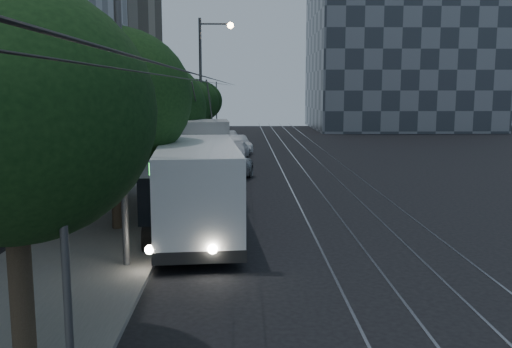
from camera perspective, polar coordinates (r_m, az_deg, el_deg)
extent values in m
plane|color=black|center=(20.08, 5.38, -6.88)|extent=(120.00, 120.00, 0.00)
cube|color=slate|center=(39.89, -8.89, 0.96)|extent=(5.00, 90.00, 0.15)
cube|color=gray|center=(39.65, 2.34, 0.91)|extent=(0.08, 90.00, 0.02)
cube|color=gray|center=(39.78, 4.41, 0.92)|extent=(0.08, 90.00, 0.02)
cube|color=gray|center=(39.97, 6.63, 0.92)|extent=(0.08, 90.00, 0.02)
cube|color=gray|center=(40.20, 8.66, 0.93)|extent=(0.08, 90.00, 0.02)
cylinder|color=black|center=(39.23, -3.72, 9.01)|extent=(0.02, 90.00, 0.02)
cylinder|color=black|center=(39.21, -2.68, 9.02)|extent=(0.02, 90.00, 0.02)
cylinder|color=#4E4E50|center=(9.94, -18.65, -5.63)|extent=(0.14, 0.14, 6.00)
cylinder|color=#4E4E50|center=(29.44, -7.23, 4.00)|extent=(0.14, 0.14, 6.00)
cylinder|color=#4E4E50|center=(49.34, -4.94, 5.91)|extent=(0.14, 0.14, 6.00)
cylinder|color=#4E4E50|center=(69.30, -3.97, 6.72)|extent=(0.14, 0.14, 6.00)
cube|color=#373E47|center=(77.23, 14.17, 13.37)|extent=(22.00, 18.00, 24.00)
cube|color=white|center=(22.49, -5.89, -0.31)|extent=(3.73, 12.85, 3.01)
cube|color=black|center=(22.74, -5.84, -3.67)|extent=(3.77, 12.89, 0.37)
cube|color=black|center=(22.99, -5.80, 0.22)|extent=(3.57, 10.22, 1.11)
cube|color=black|center=(16.25, -7.58, -2.79)|extent=(2.39, 0.28, 1.37)
cube|color=black|center=(28.69, -4.96, 2.13)|extent=(2.19, 0.26, 1.06)
cube|color=#29F942|center=(16.09, -7.65, 0.53)|extent=(1.69, 0.20, 0.34)
cube|color=gray|center=(25.43, -5.42, 4.75)|extent=(2.48, 2.50, 0.53)
sphere|color=white|center=(16.65, -10.60, -7.45)|extent=(0.27, 0.27, 0.27)
sphere|color=white|center=(16.46, -4.37, -7.51)|extent=(0.27, 0.27, 0.27)
cylinder|color=#4E4E50|center=(26.51, -5.97, 6.85)|extent=(0.06, 4.78, 2.17)
cylinder|color=#4E4E50|center=(26.47, -4.60, 6.86)|extent=(0.06, 4.78, 2.17)
cylinder|color=black|center=(18.97, -10.69, -6.27)|extent=(0.32, 1.06, 1.06)
cylinder|color=black|center=(18.73, -2.79, -6.32)|extent=(0.32, 1.06, 1.06)
cylinder|color=black|center=(25.58, -8.28, -2.32)|extent=(0.32, 1.06, 1.06)
cylinder|color=black|center=(25.40, -2.45, -2.32)|extent=(0.32, 1.06, 1.06)
cylinder|color=black|center=(27.56, -7.79, -1.52)|extent=(0.32, 1.06, 1.06)
cylinder|color=black|center=(27.40, -2.39, -1.51)|extent=(0.32, 1.06, 1.06)
imported|color=#B9BDC2|center=(32.52, -3.30, 0.52)|extent=(3.74, 5.89, 1.51)
imported|color=silver|center=(38.52, -3.98, 1.73)|extent=(1.71, 4.20, 1.43)
imported|color=silver|center=(43.46, -1.94, 2.39)|extent=(2.21, 4.32, 1.20)
imported|color=#BDBDC1|center=(47.36, -1.91, 3.03)|extent=(2.63, 4.48, 1.40)
imported|color=silver|center=(53.62, -2.57, 3.69)|extent=(2.07, 4.27, 1.40)
cylinder|color=#2E2319|center=(11.77, -22.38, -11.38)|extent=(0.44, 0.44, 2.95)
ellipsoid|color=black|center=(11.11, -23.41, 5.58)|extent=(5.25, 5.25, 4.72)
cylinder|color=#2E2319|center=(21.85, -13.71, -1.97)|extent=(0.44, 0.44, 2.86)
ellipsoid|color=black|center=(21.49, -14.06, 7.43)|extent=(5.71, 5.71, 5.14)
cylinder|color=#2E2319|center=(27.82, -10.03, 0.02)|extent=(0.44, 0.44, 2.49)
ellipsoid|color=black|center=(27.53, -10.20, 6.47)|extent=(5.01, 5.01, 4.51)
cylinder|color=#2E2319|center=(39.55, -7.50, 2.71)|extent=(0.44, 0.44, 2.59)
ellipsoid|color=black|center=(39.36, -7.59, 6.95)|extent=(4.35, 4.35, 3.91)
cylinder|color=#2E2319|center=(49.55, -6.30, 3.80)|extent=(0.44, 0.44, 2.38)
ellipsoid|color=black|center=(49.39, -6.36, 7.13)|extent=(4.51, 4.51, 4.06)
cylinder|color=#2E2319|center=(58.45, -5.58, 4.50)|extent=(0.44, 0.44, 2.27)
ellipsoid|color=black|center=(58.31, -5.62, 7.27)|extent=(4.50, 4.50, 4.05)
cylinder|color=#4E4E50|center=(16.81, -13.39, 7.98)|extent=(0.20, 0.20, 10.48)
cylinder|color=#4E4E50|center=(40.85, -5.54, 8.22)|extent=(0.20, 0.20, 10.12)
cylinder|color=#4E4E50|center=(41.01, -4.04, 14.75)|extent=(2.23, 0.12, 0.12)
sphere|color=#F7C587|center=(40.97, -2.57, 14.63)|extent=(0.44, 0.44, 0.44)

